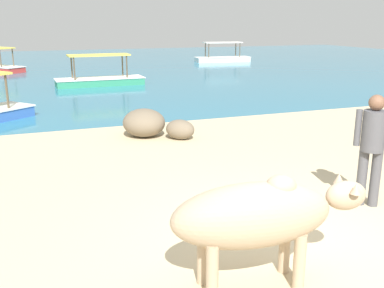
% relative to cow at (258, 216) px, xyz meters
% --- Properties ---
extents(sand_beach, '(18.00, 14.00, 0.04)m').
position_rel_cow_xyz_m(sand_beach, '(0.94, 0.55, -0.79)').
color(sand_beach, '#CCB78E').
rests_on(sand_beach, ground).
extents(water_surface, '(60.00, 36.00, 0.03)m').
position_rel_cow_xyz_m(water_surface, '(0.94, 22.55, -0.81)').
color(water_surface, teal).
rests_on(water_surface, ground).
extents(cow, '(2.08, 0.79, 1.16)m').
position_rel_cow_xyz_m(cow, '(0.00, 0.00, 0.00)').
color(cow, tan).
rests_on(cow, sand_beach).
extents(person_standing, '(0.41, 0.36, 1.62)m').
position_rel_cow_xyz_m(person_standing, '(2.50, 1.26, 0.18)').
color(person_standing, '#4C4C51').
rests_on(person_standing, sand_beach).
extents(shore_rock_large, '(1.34, 1.35, 0.65)m').
position_rel_cow_xyz_m(shore_rock_large, '(0.49, 6.31, -0.44)').
color(shore_rock_large, '#756651').
rests_on(shore_rock_large, sand_beach).
extents(shore_rock_small, '(0.84, 0.84, 0.45)m').
position_rel_cow_xyz_m(shore_rock_small, '(1.19, 5.78, -0.54)').
color(shore_rock_small, '#756651').
rests_on(shore_rock_small, sand_beach).
extents(boat_green, '(3.70, 1.26, 1.29)m').
position_rel_cow_xyz_m(boat_green, '(0.96, 15.49, -0.52)').
color(boat_green, '#338E66').
rests_on(boat_green, water_surface).
extents(boat_white, '(3.76, 1.48, 1.29)m').
position_rel_cow_xyz_m(boat_white, '(10.50, 24.10, -0.52)').
color(boat_white, white).
rests_on(boat_white, water_surface).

